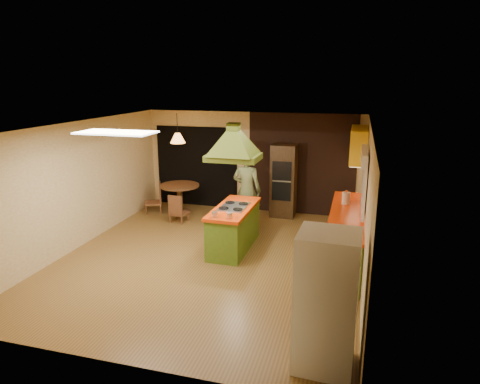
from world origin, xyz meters
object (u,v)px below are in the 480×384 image
(man, at_px, (247,190))
(refrigerator, at_px, (326,301))
(canister_large, at_px, (346,198))
(dining_table, at_px, (180,193))
(kitchen_island, at_px, (234,228))
(wall_oven, at_px, (284,180))

(man, bearing_deg, refrigerator, 120.85)
(refrigerator, distance_m, canister_large, 3.80)
(man, distance_m, dining_table, 2.06)
(dining_table, relative_size, canister_large, 4.22)
(refrigerator, bearing_deg, canister_large, 90.88)
(refrigerator, height_order, canister_large, refrigerator)
(canister_large, bearing_deg, kitchen_island, -163.71)
(man, relative_size, refrigerator, 1.07)
(man, bearing_deg, wall_oven, -112.77)
(refrigerator, height_order, wall_oven, wall_oven)
(kitchen_island, distance_m, refrigerator, 3.79)
(kitchen_island, xyz_separation_m, dining_table, (-1.96, 1.88, 0.08))
(canister_large, bearing_deg, wall_oven, 131.09)
(man, xyz_separation_m, refrigerator, (2.08, -4.39, -0.06))
(wall_oven, height_order, canister_large, wall_oven)
(canister_large, bearing_deg, man, 164.67)
(refrigerator, relative_size, canister_large, 7.17)
(kitchen_island, height_order, canister_large, canister_large)
(dining_table, bearing_deg, canister_large, -17.24)
(refrigerator, xyz_separation_m, dining_table, (-3.99, 5.06, -0.32))
(canister_large, bearing_deg, dining_table, 162.76)
(refrigerator, bearing_deg, kitchen_island, 124.66)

